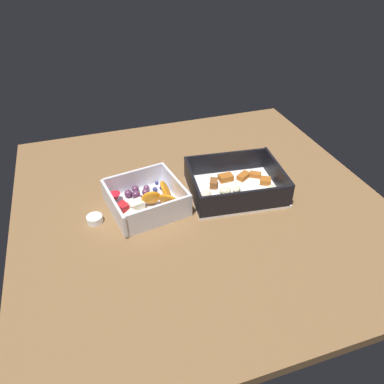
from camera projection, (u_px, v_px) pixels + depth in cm
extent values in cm
cube|color=brown|center=(200.00, 204.00, 83.41)|extent=(80.00, 80.00, 2.00)
cube|color=white|center=(235.00, 191.00, 85.45)|extent=(22.39, 18.72, 0.60)
cube|color=black|center=(193.00, 185.00, 82.04)|extent=(2.38, 16.56, 5.24)
cube|color=black|center=(278.00, 175.00, 85.39)|extent=(2.38, 16.56, 5.24)
cube|color=black|center=(226.00, 162.00, 90.01)|extent=(19.48, 2.70, 5.24)
cube|color=black|center=(247.00, 201.00, 77.42)|extent=(19.48, 2.70, 5.24)
ellipsoid|color=beige|center=(205.00, 194.00, 82.27)|extent=(2.92, 2.20, 1.36)
ellipsoid|color=beige|center=(236.00, 189.00, 84.26)|extent=(2.42, 2.01, 1.04)
ellipsoid|color=beige|center=(218.00, 199.00, 81.20)|extent=(2.68, 2.30, 1.13)
ellipsoid|color=beige|center=(260.00, 192.00, 83.24)|extent=(1.62, 2.21, 1.06)
ellipsoid|color=beige|center=(271.00, 189.00, 83.82)|extent=(3.26, 3.39, 1.39)
ellipsoid|color=beige|center=(226.00, 191.00, 83.21)|extent=(3.18, 2.56, 1.40)
ellipsoid|color=beige|center=(240.00, 197.00, 81.68)|extent=(2.77, 3.00, 1.23)
cube|color=#AD5B1E|center=(265.00, 181.00, 87.03)|extent=(3.26, 3.23, 1.22)
cube|color=#AD5B1E|center=(226.00, 178.00, 87.93)|extent=(3.36, 2.34, 1.42)
cube|color=#AD5B1E|center=(255.00, 175.00, 89.27)|extent=(3.09, 2.82, 1.04)
cube|color=#AD5B1E|center=(244.00, 176.00, 88.68)|extent=(3.83, 3.35, 1.18)
cube|color=brown|center=(214.00, 183.00, 85.79)|extent=(2.61, 3.08, 1.70)
cube|color=#387A33|center=(229.00, 194.00, 83.70)|extent=(0.60, 0.40, 0.20)
cube|color=#387A33|center=(209.00, 203.00, 80.96)|extent=(0.60, 0.40, 0.20)
cube|color=#387A33|center=(206.00, 196.00, 83.07)|extent=(0.60, 0.40, 0.20)
cube|color=#387A33|center=(263.00, 193.00, 83.87)|extent=(0.60, 0.40, 0.20)
cube|color=#387A33|center=(209.00, 201.00, 81.53)|extent=(0.60, 0.40, 0.20)
cube|color=#387A33|center=(257.00, 202.00, 81.23)|extent=(0.60, 0.40, 0.20)
cube|color=white|center=(146.00, 206.00, 80.84)|extent=(17.28, 16.94, 0.60)
cube|color=white|center=(113.00, 206.00, 76.52)|extent=(3.08, 14.49, 4.80)
cube|color=white|center=(176.00, 187.00, 81.95)|extent=(3.08, 14.49, 4.80)
cube|color=white|center=(134.00, 180.00, 84.21)|extent=(13.71, 2.94, 4.80)
cube|color=white|center=(159.00, 215.00, 74.26)|extent=(13.71, 2.94, 4.80)
ellipsoid|color=orange|center=(151.00, 198.00, 78.98)|extent=(4.41, 3.11, 4.42)
ellipsoid|color=orange|center=(166.00, 190.00, 80.70)|extent=(3.90, 5.13, 4.84)
ellipsoid|color=orange|center=(169.00, 201.00, 77.55)|extent=(6.11, 5.86, 5.09)
cube|color=#F4EACC|center=(136.00, 205.00, 79.10)|extent=(3.59, 3.03, 1.86)
cube|color=#F4EACC|center=(145.00, 218.00, 76.11)|extent=(2.50, 1.91, 1.46)
cube|color=#F4EACC|center=(131.00, 217.00, 75.93)|extent=(3.84, 3.78, 1.85)
cube|color=red|center=(123.00, 207.00, 78.98)|extent=(2.70, 3.03, 1.49)
sphere|color=#562D4C|center=(146.00, 188.00, 84.53)|extent=(1.42, 1.42, 1.42)
sphere|color=#562D4C|center=(141.00, 199.00, 81.23)|extent=(1.55, 1.55, 1.55)
sphere|color=#562D4C|center=(135.00, 189.00, 83.99)|extent=(1.68, 1.68, 1.68)
sphere|color=#562D4C|center=(136.00, 195.00, 82.14)|extent=(1.89, 1.89, 1.89)
sphere|color=#562D4C|center=(146.00, 192.00, 83.07)|extent=(1.66, 1.66, 1.66)
sphere|color=#562D4C|center=(128.00, 194.00, 82.52)|extent=(1.80, 1.80, 1.80)
cone|color=red|center=(115.00, 197.00, 81.19)|extent=(2.54, 2.54, 2.03)
sphere|color=navy|center=(155.00, 189.00, 84.36)|extent=(1.14, 1.14, 1.14)
sphere|color=navy|center=(166.00, 189.00, 84.68)|extent=(0.95, 0.95, 0.95)
sphere|color=navy|center=(157.00, 183.00, 86.60)|extent=(0.90, 0.90, 0.90)
sphere|color=navy|center=(161.00, 188.00, 85.06)|extent=(0.91, 0.91, 0.91)
sphere|color=navy|center=(151.00, 195.00, 82.77)|extent=(1.10, 1.10, 1.10)
cube|color=#51197A|center=(203.00, 168.00, 92.76)|extent=(7.40, 4.35, 1.20)
cylinder|color=white|center=(94.00, 218.00, 76.81)|extent=(3.25, 3.25, 1.50)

